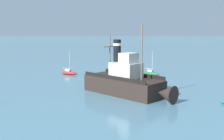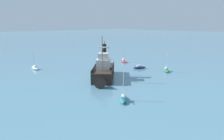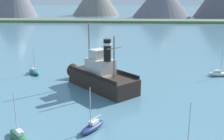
% 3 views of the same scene
% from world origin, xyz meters
% --- Properties ---
extents(ground_plane, '(600.00, 600.00, 0.00)m').
position_xyz_m(ground_plane, '(0.00, 0.00, 0.00)').
color(ground_plane, teal).
extents(old_tugboat, '(12.37, 12.76, 9.90)m').
position_xyz_m(old_tugboat, '(-0.66, 1.62, 1.83)').
color(old_tugboat, '#2D231E').
rests_on(old_tugboat, ground).
extents(sailboat_teal, '(3.40, 3.52, 4.90)m').
position_xyz_m(sailboat_teal, '(-13.34, 8.48, 0.43)').
color(sailboat_teal, '#23757A').
rests_on(sailboat_teal, ground).
extents(sailboat_green, '(3.38, 3.54, 4.90)m').
position_xyz_m(sailboat_green, '(-7.20, -14.81, 0.43)').
color(sailboat_green, '#286B3D').
rests_on(sailboat_green, ground).
extents(sailboat_white, '(3.87, 1.36, 4.90)m').
position_xyz_m(sailboat_white, '(19.66, 9.20, 0.43)').
color(sailboat_white, white).
rests_on(sailboat_white, ground).
extents(sailboat_red, '(3.84, 2.85, 4.90)m').
position_xyz_m(sailboat_red, '(9.48, -16.14, 0.43)').
color(sailboat_red, '#B22823').
rests_on(sailboat_red, ground).
extents(sailboat_navy, '(2.89, 3.83, 4.90)m').
position_xyz_m(sailboat_navy, '(-0.07, -12.38, 0.43)').
color(sailboat_navy, navy).
rests_on(sailboat_navy, ground).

